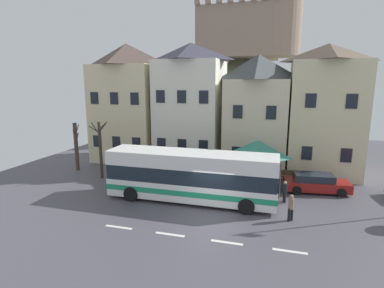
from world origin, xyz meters
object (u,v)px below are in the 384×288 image
Objects in this scene: hilltop_castle at (240,89)px; townhouse_01 at (191,105)px; parked_car_02 at (152,167)px; pedestrian_00 at (285,190)px; parked_car_01 at (316,183)px; bare_tree_01 at (76,146)px; townhouse_03 at (324,110)px; townhouse_00 at (128,103)px; pedestrian_01 at (291,207)px; townhouse_02 at (257,112)px; bus_shelter at (258,149)px; public_bench at (290,176)px; bare_tree_00 at (100,148)px; transit_bus at (191,177)px.

townhouse_01 is at bearing -96.16° from hilltop_castle.
pedestrian_00 is (11.02, -3.61, 0.19)m from parked_car_02.
bare_tree_01 is (-20.21, 0.25, 1.56)m from parked_car_01.
townhouse_03 reaches higher than parked_car_02.
pedestrian_00 is (-3.10, -8.52, -4.67)m from townhouse_03.
townhouse_00 is 18.98m from parked_car_01.
townhouse_01 is 15.03m from pedestrian_01.
townhouse_01 is at bearing 147.23° from parked_car_01.
townhouse_02 is 2.26× the size of parked_car_02.
townhouse_02 is 8.68m from parked_car_01.
pedestrian_01 is 19.23m from bare_tree_01.
townhouse_00 is at bearing -113.38° from hilltop_castle.
parked_car_02 is 2.87× the size of pedestrian_01.
public_bench is (2.47, 2.23, -2.54)m from bus_shelter.
townhouse_01 reaches higher than public_bench.
parked_car_01 reaches higher than parked_car_02.
parked_car_02 is at bearing -150.49° from townhouse_02.
parked_car_02 is 3.08× the size of pedestrian_00.
hilltop_castle is 25.54m from parked_car_02.
townhouse_03 is at bearing 1.39° from townhouse_02.
pedestrian_01 is at bearing -75.55° from townhouse_02.
pedestrian_01 is at bearing -66.08° from bus_shelter.
townhouse_03 is 21.82m from hilltop_castle.
pedestrian_00 is at bearing -135.64° from parked_car_01.
pedestrian_01 is 15.55m from bare_tree_00.
bus_shelter is at bearing -84.55° from townhouse_02.
townhouse_00 is 7.83× the size of pedestrian_00.
bare_tree_01 is at bearing 162.67° from pedestrian_01.
pedestrian_01 is (9.08, -10.94, -4.87)m from townhouse_01.
townhouse_01 is 2.51× the size of parked_car_02.
townhouse_03 is 7.48× the size of pedestrian_00.
public_bench is (6.50, 6.03, -1.21)m from transit_bus.
bare_tree_01 is (-9.23, -5.22, -3.48)m from townhouse_01.
bare_tree_00 is (-14.87, 4.20, 1.75)m from pedestrian_01.
pedestrian_01 is 0.94× the size of public_bench.
townhouse_01 is 7.20× the size of pedestrian_01.
bare_tree_01 is at bearing -160.51° from townhouse_02.
parked_car_02 is at bearing 161.87° from pedestrian_00.
bus_shelter is at bearing 113.92° from pedestrian_01.
bus_shelter is 0.78× the size of bare_tree_00.
bus_shelter is (6.77, -5.72, -2.69)m from townhouse_01.
public_bench is (15.76, -3.32, -5.28)m from townhouse_00.
townhouse_03 reaches higher than townhouse_02.
bare_tree_00 reaches higher than transit_bus.
public_bench is at bearing -20.73° from townhouse_01.
pedestrian_00 is at bearing 12.89° from transit_bus.
pedestrian_01 is (15.60, -10.75, -4.93)m from townhouse_00.
hilltop_castle is (2.14, 19.86, 1.10)m from townhouse_01.
pedestrian_00 is (6.64, -28.00, -5.97)m from hilltop_castle.
townhouse_01 reaches higher than townhouse_02.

